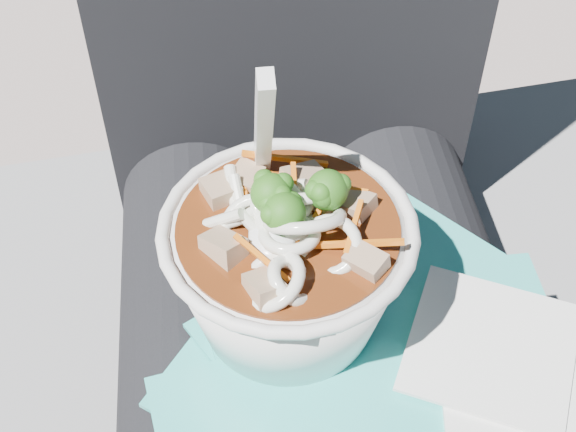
{
  "coord_description": "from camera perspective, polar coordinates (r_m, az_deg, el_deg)",
  "views": [
    {
      "loc": [
        -0.07,
        -0.32,
        1.1
      ],
      "look_at": [
        -0.03,
        0.02,
        0.72
      ],
      "focal_mm": 50.0,
      "sensor_mm": 36.0,
      "label": 1
    }
  ],
  "objects": [
    {
      "name": "napkins",
      "position": [
        0.57,
        15.77,
        -11.25
      ],
      "size": [
        0.16,
        0.19,
        0.01
      ],
      "color": "silver",
      "rests_on": "plastic_bag"
    },
    {
      "name": "lap",
      "position": [
        0.66,
        2.89,
        -12.19
      ],
      "size": [
        0.33,
        0.48,
        0.14
      ],
      "color": "black",
      "rests_on": "stone_ledge"
    },
    {
      "name": "person_body",
      "position": [
        0.69,
        1.81,
        -4.56
      ],
      "size": [
        0.34,
        0.94,
        1.0
      ],
      "color": "black",
      "rests_on": "ground"
    },
    {
      "name": "plastic_bag",
      "position": [
        0.57,
        4.53,
        -12.28
      ],
      "size": [
        0.31,
        0.36,
        0.02
      ],
      "color": "teal",
      "rests_on": "lap"
    },
    {
      "name": "stone_ledge",
      "position": [
        0.99,
        0.89,
        -13.5
      ],
      "size": [
        1.05,
        0.61,
        0.46
      ],
      "primitive_type": "cube",
      "rotation": [
        0.0,
        0.0,
        0.11
      ],
      "color": "slate",
      "rests_on": "ground"
    },
    {
      "name": "udon_bowl",
      "position": [
        0.54,
        -0.04,
        -3.18
      ],
      "size": [
        0.17,
        0.17,
        0.21
      ],
      "color": "silver",
      "rests_on": "plastic_bag"
    }
  ]
}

